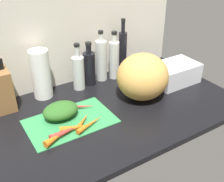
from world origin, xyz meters
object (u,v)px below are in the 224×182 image
object	(u,v)px
bottle_0	(78,72)
bottle_2	(101,60)
carrot_2	(89,124)
carrot_4	(64,110)
dish_rack	(175,73)
carrot_5	(56,137)
carrot_3	(78,107)
knife_block	(1,89)
carrot_0	(83,121)
winter_squash	(143,77)
bottle_3	(114,59)
carrot_1	(76,127)
paper_towel_roll	(41,74)
bottle_4	(123,52)
cutting_board	(70,121)
carrot_6	(66,132)
bottle_1	(89,67)

from	to	relation	value
bottle_0	bottle_2	world-z (taller)	bottle_2
carrot_2	bottle_2	distance (cm)	51.45
carrot_4	bottle_0	size ratio (longest dim) A/B	0.51
dish_rack	carrot_5	bearing A→B (deg)	-170.16
carrot_3	knife_block	world-z (taller)	knife_block
carrot_0	carrot_3	bearing A→B (deg)	73.60
carrot_2	winter_squash	bearing A→B (deg)	13.96
carrot_3	carrot_4	distance (cm)	7.51
carrot_2	carrot_4	world-z (taller)	carrot_2
carrot_3	carrot_4	size ratio (longest dim) A/B	1.20
bottle_0	dish_rack	bearing A→B (deg)	-24.13
carrot_3	dish_rack	world-z (taller)	dish_rack
bottle_3	carrot_1	bearing A→B (deg)	-140.09
carrot_0	winter_squash	bearing A→B (deg)	7.70
knife_block	paper_towel_roll	bearing A→B (deg)	0.03
knife_block	bottle_4	bearing A→B (deg)	1.05
carrot_1	paper_towel_roll	size ratio (longest dim) A/B	0.54
carrot_2	carrot_5	distance (cm)	16.82
bottle_2	carrot_2	bearing A→B (deg)	-126.92
paper_towel_roll	bottle_4	xyz separation A→B (cm)	(54.23, 1.38, 0.97)
bottle_3	bottle_0	bearing A→B (deg)	-177.66
bottle_2	bottle_3	bearing A→B (deg)	-14.39
cutting_board	dish_rack	size ratio (longest dim) A/B	1.52
carrot_6	knife_block	world-z (taller)	knife_block
winter_squash	bottle_1	bearing A→B (deg)	119.65
carrot_1	carrot_2	bearing A→B (deg)	-7.90
carrot_2	cutting_board	bearing A→B (deg)	120.72
bottle_2	bottle_3	distance (cm)	8.28
cutting_board	carrot_6	world-z (taller)	carrot_6
knife_block	bottle_3	xyz separation A→B (cm)	(67.70, -1.45, 1.39)
paper_towel_roll	bottle_2	bearing A→B (deg)	0.90
carrot_0	bottle_1	size ratio (longest dim) A/B	0.45
carrot_5	paper_towel_roll	world-z (taller)	paper_towel_roll
carrot_3	bottle_1	distance (cm)	30.69
bottle_0	bottle_4	distance (cm)	33.61
carrot_6	dish_rack	world-z (taller)	dish_rack
cutting_board	carrot_4	size ratio (longest dim) A/B	2.95
cutting_board	carrot_5	world-z (taller)	carrot_5
cutting_board	bottle_2	world-z (taller)	bottle_2
knife_block	bottle_2	xyz separation A→B (cm)	(59.70, 0.61, 1.86)
carrot_6	knife_block	bearing A→B (deg)	114.54
bottle_2	bottle_4	size ratio (longest dim) A/B	0.88
carrot_6	dish_rack	size ratio (longest dim) A/B	0.56
carrot_0	knife_block	xyz separation A→B (cm)	(-28.34, 35.40, 9.32)
carrot_6	knife_block	size ratio (longest dim) A/B	0.57
carrot_0	carrot_1	distance (cm)	6.13
carrot_6	bottle_0	xyz separation A→B (cm)	(24.81, 36.72, 8.31)
cutting_board	winter_squash	size ratio (longest dim) A/B	1.47
carrot_5	bottle_1	distance (cm)	55.90
cutting_board	bottle_4	xyz separation A→B (cm)	(51.89, 31.65, 14.28)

